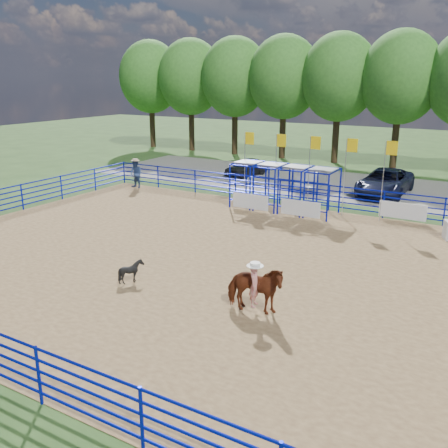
% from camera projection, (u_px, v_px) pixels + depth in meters
% --- Properties ---
extents(ground, '(120.00, 120.00, 0.00)m').
position_uv_depth(ground, '(245.00, 267.00, 19.84)').
color(ground, '#335221').
rests_on(ground, ground).
extents(arena_dirt, '(30.00, 20.00, 0.02)m').
position_uv_depth(arena_dirt, '(245.00, 267.00, 19.84)').
color(arena_dirt, olive).
rests_on(arena_dirt, ground).
extents(gravel_strip, '(40.00, 10.00, 0.01)m').
position_uv_depth(gravel_strip, '(362.00, 188.00, 33.90)').
color(gravel_strip, gray).
rests_on(gravel_strip, ground).
extents(horse_and_rider, '(2.06, 1.21, 2.40)m').
position_uv_depth(horse_and_rider, '(255.00, 287.00, 15.74)').
color(horse_and_rider, maroon).
rests_on(horse_and_rider, arena_dirt).
extents(calf, '(0.95, 0.89, 0.87)m').
position_uv_depth(calf, '(131.00, 271.00, 18.20)').
color(calf, black).
rests_on(calf, arena_dirt).
extents(spectator_cowboy, '(1.00, 0.82, 1.95)m').
position_uv_depth(spectator_cowboy, '(136.00, 174.00, 33.52)').
color(spectator_cowboy, navy).
rests_on(spectator_cowboy, arena_dirt).
extents(car_a, '(2.32, 4.15, 1.33)m').
position_uv_depth(car_a, '(247.00, 167.00, 37.80)').
color(car_a, black).
rests_on(car_a, gravel_strip).
extents(car_b, '(2.01, 4.22, 1.34)m').
position_uv_depth(car_b, '(312.00, 178.00, 33.52)').
color(car_b, gray).
rests_on(car_b, gravel_strip).
extents(car_c, '(2.77, 5.85, 1.62)m').
position_uv_depth(car_c, '(385.00, 182.00, 31.71)').
color(car_c, black).
rests_on(car_c, gravel_strip).
extents(perimeter_fence, '(30.10, 20.10, 1.50)m').
position_uv_depth(perimeter_fence, '(245.00, 249.00, 19.63)').
color(perimeter_fence, '#0814B2').
rests_on(perimeter_fence, ground).
extents(chute_assembly, '(19.32, 2.41, 4.20)m').
position_uv_depth(chute_assembly, '(290.00, 189.00, 27.71)').
color(chute_assembly, '#0814B2').
rests_on(chute_assembly, ground).
extents(treeline, '(56.40, 6.40, 11.24)m').
position_uv_depth(treeline, '(402.00, 73.00, 39.19)').
color(treeline, '#3F2B19').
rests_on(treeline, ground).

